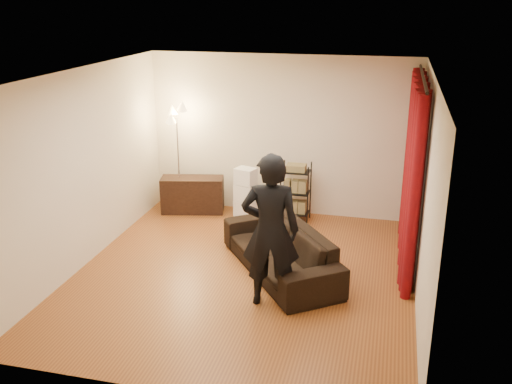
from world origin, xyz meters
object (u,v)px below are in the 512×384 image
(person, at_px, (270,231))
(media_cabinet, at_px, (193,195))
(wire_shelf, at_px, (296,192))
(storage_boxes, at_px, (245,192))
(sofa, at_px, (280,250))
(floor_lamp, at_px, (178,160))

(person, xyz_separation_m, media_cabinet, (-1.98, 2.72, -0.64))
(media_cabinet, distance_m, wire_shelf, 1.82)
(media_cabinet, bearing_deg, storage_boxes, -11.23)
(sofa, xyz_separation_m, storage_boxes, (-0.99, 1.90, 0.11))
(media_cabinet, height_order, floor_lamp, floor_lamp)
(sofa, relative_size, floor_lamp, 1.18)
(person, bearing_deg, storage_boxes, -78.50)
(media_cabinet, bearing_deg, person, -66.67)
(sofa, height_order, storage_boxes, storage_boxes)
(wire_shelf, distance_m, floor_lamp, 2.08)
(sofa, bearing_deg, person, -33.39)
(sofa, distance_m, wire_shelf, 1.91)
(floor_lamp, bearing_deg, media_cabinet, 6.98)
(person, distance_m, storage_boxes, 2.98)
(sofa, xyz_separation_m, media_cabinet, (-1.93, 1.87, -0.01))
(person, height_order, floor_lamp, person)
(wire_shelf, xyz_separation_m, floor_lamp, (-2.03, -0.05, 0.44))
(media_cabinet, xyz_separation_m, floor_lamp, (-0.22, -0.03, 0.62))
(person, xyz_separation_m, wire_shelf, (-0.17, 2.74, -0.46))
(sofa, height_order, wire_shelf, wire_shelf)
(sofa, xyz_separation_m, wire_shelf, (-0.13, 1.90, 0.18))
(sofa, relative_size, person, 1.15)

